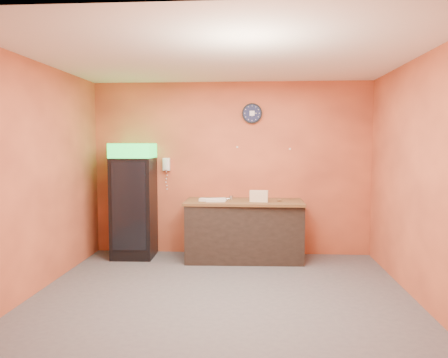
{
  "coord_description": "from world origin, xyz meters",
  "views": [
    {
      "loc": [
        0.38,
        -5.11,
        1.81
      ],
      "look_at": [
        -0.02,
        0.6,
        1.34
      ],
      "focal_mm": 35.0,
      "sensor_mm": 36.0,
      "label": 1
    }
  ],
  "objects": [
    {
      "name": "beverage_cooler",
      "position": [
        -1.53,
        1.61,
        0.88
      ],
      "size": [
        0.65,
        0.66,
        1.81
      ],
      "rotation": [
        0.0,
        0.0,
        0.03
      ],
      "color": "black",
      "rests_on": "floor"
    },
    {
      "name": "right_wall",
      "position": [
        2.25,
        0.0,
        1.4
      ],
      "size": [
        0.02,
        4.0,
        2.8
      ],
      "primitive_type": "cube",
      "color": "#E36B40",
      "rests_on": "floor"
    },
    {
      "name": "butcher_paper",
      "position": [
        0.22,
        1.61,
        0.91
      ],
      "size": [
        1.82,
        0.87,
        0.04
      ],
      "primitive_type": "cube",
      "rotation": [
        0.0,
        0.0,
        0.01
      ],
      "color": "brown",
      "rests_on": "prep_counter"
    },
    {
      "name": "left_wall",
      "position": [
        -2.25,
        0.0,
        1.4
      ],
      "size": [
        0.02,
        4.0,
        2.8
      ],
      "primitive_type": "cube",
      "color": "#E36B40",
      "rests_on": "floor"
    },
    {
      "name": "floor",
      "position": [
        0.0,
        0.0,
        0.0
      ],
      "size": [
        4.5,
        4.5,
        0.0
      ],
      "primitive_type": "plane",
      "color": "#47474C",
      "rests_on": "ground"
    },
    {
      "name": "back_wall",
      "position": [
        0.0,
        2.0,
        1.4
      ],
      "size": [
        4.5,
        0.02,
        2.8
      ],
      "primitive_type": "cube",
      "color": "#E36B40",
      "rests_on": "floor"
    },
    {
      "name": "prep_counter",
      "position": [
        0.22,
        1.61,
        0.44
      ],
      "size": [
        1.8,
        0.86,
        0.89
      ],
      "primitive_type": "cube",
      "rotation": [
        0.0,
        0.0,
        0.04
      ],
      "color": "black",
      "rests_on": "floor"
    },
    {
      "name": "ceiling",
      "position": [
        0.0,
        0.0,
        2.8
      ],
      "size": [
        4.5,
        4.0,
        0.02
      ],
      "primitive_type": "cube",
      "color": "white",
      "rests_on": "back_wall"
    },
    {
      "name": "wall_clock",
      "position": [
        0.34,
        1.97,
        2.29
      ],
      "size": [
        0.32,
        0.06,
        0.32
      ],
      "color": "black",
      "rests_on": "back_wall"
    },
    {
      "name": "wrapped_sandwich_mid",
      "position": [
        -0.2,
        1.43,
        0.95
      ],
      "size": [
        0.3,
        0.14,
        0.04
      ],
      "primitive_type": "cube",
      "rotation": [
        0.0,
        0.0,
        0.08
      ],
      "color": "silver",
      "rests_on": "butcher_paper"
    },
    {
      "name": "wall_phone",
      "position": [
        -1.06,
        1.95,
        1.47
      ],
      "size": [
        0.11,
        0.1,
        0.21
      ],
      "color": "white",
      "rests_on": "back_wall"
    },
    {
      "name": "wrapped_sandwich_right",
      "position": [
        -0.19,
        1.58,
        0.95
      ],
      "size": [
        0.28,
        0.18,
        0.04
      ],
      "primitive_type": "cube",
      "rotation": [
        0.0,
        0.0,
        0.32
      ],
      "color": "silver",
      "rests_on": "butcher_paper"
    },
    {
      "name": "wrapped_sandwich_left",
      "position": [
        -0.31,
        1.48,
        0.95
      ],
      "size": [
        0.32,
        0.17,
        0.04
      ],
      "primitive_type": "cube",
      "rotation": [
        0.0,
        0.0,
        -0.18
      ],
      "color": "silver",
      "rests_on": "butcher_paper"
    },
    {
      "name": "sub_roll_stack",
      "position": [
        0.45,
        1.46,
        1.01
      ],
      "size": [
        0.28,
        0.13,
        0.17
      ],
      "rotation": [
        0.0,
        0.0,
        -0.12
      ],
      "color": "beige",
      "rests_on": "butcher_paper"
    },
    {
      "name": "kitchen_tool",
      "position": [
        0.02,
        1.72,
        0.96
      ],
      "size": [
        0.06,
        0.06,
        0.06
      ],
      "primitive_type": "cylinder",
      "color": "silver",
      "rests_on": "butcher_paper"
    }
  ]
}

